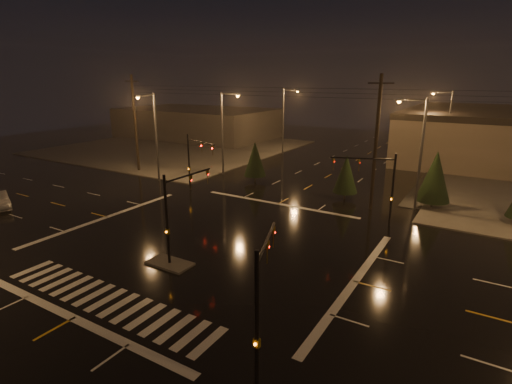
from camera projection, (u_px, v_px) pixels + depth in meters
ground at (208, 243)px, 29.17m from camera, size 140.00×140.00×0.00m
sidewalk_nw at (176, 147)px, 68.71m from camera, size 36.00×36.00×0.12m
median_island at (170, 263)px, 25.86m from camera, size 3.00×1.60×0.15m
crosswalk at (106, 300)px, 21.77m from camera, size 15.00×2.60×0.01m
stop_bar_near at (74, 318)px, 20.12m from camera, size 16.00×0.50×0.01m
stop_bar_far at (278, 204)px, 38.22m from camera, size 16.00×0.50×0.01m
commercial_block at (197, 123)px, 80.30m from camera, size 30.00×18.00×5.60m
signal_mast_median at (176, 206)px, 25.60m from camera, size 0.25×4.59×6.00m
signal_mast_ne at (379, 180)px, 31.74m from camera, size 4.84×1.86×6.00m
signal_mast_nw at (194, 157)px, 41.17m from camera, size 4.84×1.86×6.00m
signal_mast_se at (261, 297)px, 15.05m from camera, size 1.55×3.87×6.00m
streetlight_1 at (224, 128)px, 47.91m from camera, size 2.77×0.32×10.00m
streetlight_2 at (285, 117)px, 61.07m from camera, size 2.77×0.32×10.00m
streetlight_3 at (418, 146)px, 35.17m from camera, size 2.77×0.32×10.00m
streetlight_4 at (446, 124)px, 51.62m from camera, size 2.77×0.32×10.00m
streetlight_5 at (154, 132)px, 44.70m from camera, size 0.32×2.77×10.00m
utility_pole_0 at (135, 123)px, 49.90m from camera, size 2.20×0.32×12.00m
utility_pole_1 at (376, 143)px, 35.01m from camera, size 2.20×0.32×12.00m
conifer_0 at (435, 176)px, 36.25m from camera, size 2.98×2.98×5.36m
conifer_3 at (255, 159)px, 45.64m from camera, size 2.54×2.54×4.66m
conifer_4 at (346, 174)px, 39.08m from camera, size 2.40×2.40×4.44m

